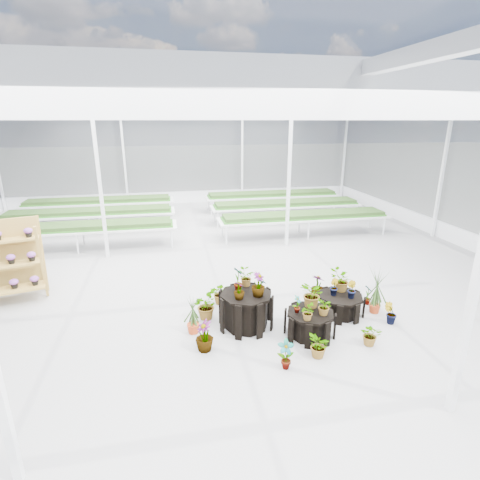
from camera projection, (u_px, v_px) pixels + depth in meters
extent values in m
plane|color=gray|center=(218.00, 306.00, 8.87)|extent=(24.00, 24.00, 0.00)
cylinder|color=black|center=(246.00, 310.00, 7.89)|extent=(1.41, 1.41, 0.76)
cylinder|color=black|center=(310.00, 324.00, 7.59)|extent=(1.29, 1.29, 0.52)
cylinder|color=black|center=(340.00, 305.00, 8.44)|extent=(1.29, 1.29, 0.46)
imported|color=#253F18|center=(238.00, 279.00, 7.82)|extent=(0.29, 0.34, 0.55)
imported|color=#253F18|center=(258.00, 285.00, 7.59)|extent=(0.40, 0.40, 0.51)
imported|color=#253F18|center=(245.00, 277.00, 8.08)|extent=(0.46, 0.44, 0.39)
imported|color=#253F18|center=(239.00, 290.00, 7.48)|extent=(0.30, 0.30, 0.39)
imported|color=#253F18|center=(297.00, 304.00, 7.43)|extent=(0.24, 0.24, 0.38)
imported|color=#253F18|center=(324.00, 307.00, 7.34)|extent=(0.33, 0.37, 0.37)
imported|color=#253F18|center=(313.00, 295.00, 7.62)|extent=(0.56, 0.61, 0.57)
imported|color=#253F18|center=(307.00, 312.00, 7.19)|extent=(0.31, 0.34, 0.32)
imported|color=#253F18|center=(334.00, 287.00, 8.34)|extent=(0.19, 0.23, 0.38)
imported|color=#253F18|center=(351.00, 289.00, 8.21)|extent=(0.18, 0.22, 0.39)
imported|color=#253F18|center=(341.00, 281.00, 8.49)|extent=(0.55, 0.50, 0.53)
imported|color=#253F18|center=(204.00, 336.00, 7.07)|extent=(0.42, 0.42, 0.62)
imported|color=#253F18|center=(205.00, 305.00, 8.24)|extent=(0.57, 0.63, 0.63)
imported|color=#253F18|center=(286.00, 355.00, 6.55)|extent=(0.33, 0.24, 0.57)
imported|color=#253F18|center=(319.00, 346.00, 6.87)|extent=(0.51, 0.54, 0.48)
imported|color=#253F18|center=(371.00, 335.00, 7.26)|extent=(0.52, 0.50, 0.45)
imported|color=#253F18|center=(390.00, 313.00, 8.03)|extent=(0.33, 0.31, 0.48)
imported|color=#253F18|center=(368.00, 295.00, 8.86)|extent=(0.19, 0.27, 0.51)
imported|color=#253F18|center=(318.00, 286.00, 9.21)|extent=(0.47, 0.47, 0.60)
imported|color=#253F18|center=(261.00, 287.00, 9.23)|extent=(0.32, 0.34, 0.53)
imported|color=#253F18|center=(221.00, 293.00, 8.91)|extent=(0.59, 0.54, 0.55)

